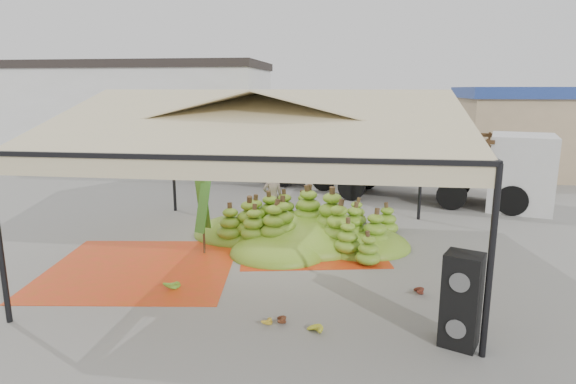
# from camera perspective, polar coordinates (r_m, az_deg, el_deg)

# --- Properties ---
(ground) EXTENTS (90.00, 90.00, 0.00)m
(ground) POSITION_cam_1_polar(r_m,az_deg,el_deg) (11.94, -1.97, -7.60)
(ground) COLOR slate
(ground) RESTS_ON ground
(canopy_tent) EXTENTS (8.10, 8.10, 4.00)m
(canopy_tent) POSITION_cam_1_polar(r_m,az_deg,el_deg) (11.26, -2.10, 8.41)
(canopy_tent) COLOR black
(canopy_tent) RESTS_ON ground
(building_white) EXTENTS (14.30, 6.30, 5.40)m
(building_white) POSITION_cam_1_polar(r_m,az_deg,el_deg) (27.81, -17.70, 8.89)
(building_white) COLOR silver
(building_white) RESTS_ON ground
(building_tan) EXTENTS (6.30, 5.30, 4.10)m
(building_tan) POSITION_cam_1_polar(r_m,az_deg,el_deg) (25.44, 26.58, 6.48)
(building_tan) COLOR tan
(building_tan) RESTS_ON ground
(tarp_left) EXTENTS (4.61, 4.44, 0.01)m
(tarp_left) POSITION_cam_1_polar(r_m,az_deg,el_deg) (11.67, -17.10, -8.61)
(tarp_left) COLOR red
(tarp_left) RESTS_ON ground
(tarp_right) EXTENTS (4.16, 4.30, 0.01)m
(tarp_right) POSITION_cam_1_polar(r_m,az_deg,el_deg) (12.80, 2.63, -6.20)
(tarp_right) COLOR red
(tarp_right) RESTS_ON ground
(banana_heap) EXTENTS (6.63, 5.61, 1.33)m
(banana_heap) POSITION_cam_1_polar(r_m,az_deg,el_deg) (12.89, 1.67, -3.00)
(banana_heap) COLOR #577819
(banana_heap) RESTS_ON ground
(hand_yellow_a) EXTENTS (0.44, 0.40, 0.17)m
(hand_yellow_a) POSITION_cam_1_polar(r_m,az_deg,el_deg) (8.73, -2.87, -14.78)
(hand_yellow_a) COLOR gold
(hand_yellow_a) RESTS_ON ground
(hand_yellow_b) EXTENTS (0.59, 0.58, 0.21)m
(hand_yellow_b) POSITION_cam_1_polar(r_m,az_deg,el_deg) (8.37, 2.91, -15.88)
(hand_yellow_b) COLOR gold
(hand_yellow_b) RESTS_ON ground
(hand_red_a) EXTENTS (0.47, 0.41, 0.19)m
(hand_red_a) POSITION_cam_1_polar(r_m,az_deg,el_deg) (8.72, -1.33, -14.72)
(hand_red_a) COLOR #502312
(hand_red_a) RESTS_ON ground
(hand_red_b) EXTENTS (0.47, 0.40, 0.21)m
(hand_red_b) POSITION_cam_1_polar(r_m,az_deg,el_deg) (10.15, 14.78, -11.06)
(hand_red_b) COLOR #5E2815
(hand_red_b) RESTS_ON ground
(hand_green) EXTENTS (0.65, 0.63, 0.23)m
(hand_green) POSITION_cam_1_polar(r_m,az_deg,el_deg) (10.43, -13.74, -10.30)
(hand_green) COLOR #3F7618
(hand_green) RESTS_ON ground
(hanging_bunches) EXTENTS (4.74, 0.24, 0.20)m
(hanging_bunches) POSITION_cam_1_polar(r_m,az_deg,el_deg) (12.48, -0.38, 5.65)
(hanging_bunches) COLOR #3D7217
(hanging_bunches) RESTS_ON ground
(speaker_stack) EXTENTS (0.71, 0.67, 1.54)m
(speaker_stack) POSITION_cam_1_polar(r_m,az_deg,el_deg) (8.24, 19.86, -11.97)
(speaker_stack) COLOR black
(speaker_stack) RESTS_ON ground
(banana_leaves) EXTENTS (0.96, 1.36, 3.70)m
(banana_leaves) POSITION_cam_1_polar(r_m,az_deg,el_deg) (12.63, -10.44, -6.68)
(banana_leaves) COLOR #2D7D21
(banana_leaves) RESTS_ON ground
(vendor) EXTENTS (0.70, 0.57, 1.65)m
(vendor) POSITION_cam_1_polar(r_m,az_deg,el_deg) (14.52, -1.83, -0.62)
(vendor) COLOR gray
(vendor) RESTS_ON ground
(truck_left) EXTENTS (7.96, 4.77, 2.59)m
(truck_left) POSITION_cam_1_polar(r_m,az_deg,el_deg) (21.13, -0.09, 5.54)
(truck_left) COLOR #4A2A18
(truck_left) RESTS_ON ground
(truck_right) EXTENTS (7.75, 4.39, 2.52)m
(truck_right) POSITION_cam_1_polar(r_m,az_deg,el_deg) (18.15, 18.41, 3.70)
(truck_right) COLOR #50361A
(truck_right) RESTS_ON ground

